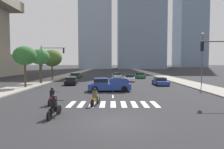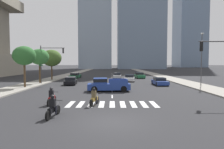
{
  "view_description": "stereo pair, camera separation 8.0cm",
  "coord_description": "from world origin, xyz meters",
  "px_view_note": "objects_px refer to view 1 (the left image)",
  "views": [
    {
      "loc": [
        -0.1,
        -11.8,
        3.5
      ],
      "look_at": [
        0.0,
        15.24,
        2.0
      ],
      "focal_mm": 32.18,
      "sensor_mm": 36.0,
      "label": 1
    },
    {
      "loc": [
        -0.02,
        -11.8,
        3.5
      ],
      "look_at": [
        0.0,
        15.24,
        2.0
      ],
      "focal_mm": 32.18,
      "sensor_mm": 36.0,
      "label": 2
    }
  ],
  "objects_px": {
    "pickup_truck": "(107,85)",
    "sedan_green_1": "(75,76)",
    "motorcycle_lead": "(54,108)",
    "sedan_blue_3": "(159,82)",
    "street_tree_nearest": "(24,56)",
    "sedan_white_5": "(129,78)",
    "street_tree_second": "(39,57)",
    "street_lamp_east": "(201,55)",
    "street_tree_third": "(51,58)",
    "motorcycle_third": "(95,98)",
    "sedan_green_2": "(139,76)",
    "sedan_black_4": "(70,81)",
    "sedan_silver_0": "(117,76)",
    "traffic_signal_far": "(49,58)",
    "motorcycle_trailing": "(52,98)"
  },
  "relations": [
    {
      "from": "traffic_signal_far",
      "to": "sedan_green_1",
      "type": "bearing_deg",
      "value": 82.37
    },
    {
      "from": "sedan_green_2",
      "to": "street_tree_nearest",
      "type": "bearing_deg",
      "value": -50.1
    },
    {
      "from": "motorcycle_third",
      "to": "motorcycle_trailing",
      "type": "bearing_deg",
      "value": 99.48
    },
    {
      "from": "sedan_white_5",
      "to": "motorcycle_third",
      "type": "bearing_deg",
      "value": -6.4
    },
    {
      "from": "traffic_signal_far",
      "to": "street_tree_third",
      "type": "distance_m",
      "value": 7.54
    },
    {
      "from": "pickup_truck",
      "to": "sedan_green_1",
      "type": "bearing_deg",
      "value": -73.77
    },
    {
      "from": "sedan_white_5",
      "to": "street_tree_second",
      "type": "bearing_deg",
      "value": -66.45
    },
    {
      "from": "sedan_green_1",
      "to": "sedan_black_4",
      "type": "relative_size",
      "value": 1.02
    },
    {
      "from": "sedan_blue_3",
      "to": "sedan_green_2",
      "type": "bearing_deg",
      "value": -176.09
    },
    {
      "from": "motorcycle_third",
      "to": "sedan_silver_0",
      "type": "height_order",
      "value": "motorcycle_third"
    },
    {
      "from": "motorcycle_trailing",
      "to": "sedan_black_4",
      "type": "xyz_separation_m",
      "value": [
        -1.72,
        16.25,
        -0.0
      ]
    },
    {
      "from": "sedan_green_1",
      "to": "sedan_blue_3",
      "type": "distance_m",
      "value": 22.24
    },
    {
      "from": "sedan_black_4",
      "to": "traffic_signal_far",
      "type": "distance_m",
      "value": 5.39
    },
    {
      "from": "sedan_blue_3",
      "to": "sedan_black_4",
      "type": "relative_size",
      "value": 0.97
    },
    {
      "from": "traffic_signal_far",
      "to": "street_tree_third",
      "type": "relative_size",
      "value": 1.03
    },
    {
      "from": "sedan_black_4",
      "to": "sedan_white_5",
      "type": "relative_size",
      "value": 0.97
    },
    {
      "from": "sedan_green_2",
      "to": "street_lamp_east",
      "type": "distance_m",
      "value": 18.8
    },
    {
      "from": "street_tree_nearest",
      "to": "motorcycle_lead",
      "type": "bearing_deg",
      "value": -61.05
    },
    {
      "from": "sedan_blue_3",
      "to": "street_lamp_east",
      "type": "relative_size",
      "value": 0.57
    },
    {
      "from": "sedan_silver_0",
      "to": "street_lamp_east",
      "type": "xyz_separation_m",
      "value": [
        12.23,
        -17.11,
        4.13
      ]
    },
    {
      "from": "sedan_blue_3",
      "to": "street_tree_nearest",
      "type": "bearing_deg",
      "value": -79.4
    },
    {
      "from": "sedan_blue_3",
      "to": "motorcycle_lead",
      "type": "bearing_deg",
      "value": -31.54
    },
    {
      "from": "motorcycle_lead",
      "to": "street_tree_third",
      "type": "relative_size",
      "value": 0.36
    },
    {
      "from": "motorcycle_trailing",
      "to": "street_tree_third",
      "type": "bearing_deg",
      "value": 17.83
    },
    {
      "from": "sedan_silver_0",
      "to": "sedan_blue_3",
      "type": "distance_m",
      "value": 16.36
    },
    {
      "from": "pickup_truck",
      "to": "sedan_blue_3",
      "type": "bearing_deg",
      "value": -142.57
    },
    {
      "from": "pickup_truck",
      "to": "sedan_white_5",
      "type": "relative_size",
      "value": 1.12
    },
    {
      "from": "street_lamp_east",
      "to": "street_tree_second",
      "type": "relative_size",
      "value": 1.36
    },
    {
      "from": "sedan_green_1",
      "to": "traffic_signal_far",
      "type": "bearing_deg",
      "value": 178.0
    },
    {
      "from": "sedan_green_2",
      "to": "pickup_truck",
      "type": "bearing_deg",
      "value": -23.12
    },
    {
      "from": "street_tree_nearest",
      "to": "motorcycle_third",
      "type": "bearing_deg",
      "value": -47.17
    },
    {
      "from": "sedan_white_5",
      "to": "traffic_signal_far",
      "type": "distance_m",
      "value": 15.55
    },
    {
      "from": "sedan_white_5",
      "to": "street_lamp_east",
      "type": "relative_size",
      "value": 0.61
    },
    {
      "from": "motorcycle_lead",
      "to": "sedan_green_1",
      "type": "xyz_separation_m",
      "value": [
        -4.91,
        34.42,
        -0.0
      ]
    },
    {
      "from": "motorcycle_lead",
      "to": "sedan_green_2",
      "type": "height_order",
      "value": "motorcycle_lead"
    },
    {
      "from": "sedan_green_1",
      "to": "street_tree_third",
      "type": "height_order",
      "value": "street_tree_third"
    },
    {
      "from": "street_tree_third",
      "to": "sedan_blue_3",
      "type": "bearing_deg",
      "value": -23.44
    },
    {
      "from": "traffic_signal_far",
      "to": "pickup_truck",
      "type": "bearing_deg",
      "value": -41.62
    },
    {
      "from": "street_tree_nearest",
      "to": "sedan_blue_3",
      "type": "bearing_deg",
      "value": 11.43
    },
    {
      "from": "sedan_silver_0",
      "to": "sedan_blue_3",
      "type": "xyz_separation_m",
      "value": [
        6.48,
        -15.03,
        -0.03
      ]
    },
    {
      "from": "sedan_silver_0",
      "to": "street_tree_nearest",
      "type": "bearing_deg",
      "value": -32.39
    },
    {
      "from": "street_tree_second",
      "to": "street_lamp_east",
      "type": "bearing_deg",
      "value": -8.71
    },
    {
      "from": "motorcycle_third",
      "to": "sedan_green_1",
      "type": "distance_m",
      "value": 31.58
    },
    {
      "from": "sedan_green_2",
      "to": "sedan_white_5",
      "type": "xyz_separation_m",
      "value": [
        -3.06,
        -7.95,
        -0.03
      ]
    },
    {
      "from": "traffic_signal_far",
      "to": "street_tree_third",
      "type": "bearing_deg",
      "value": 104.0
    },
    {
      "from": "street_tree_nearest",
      "to": "traffic_signal_far",
      "type": "bearing_deg",
      "value": 71.61
    },
    {
      "from": "motorcycle_trailing",
      "to": "street_tree_nearest",
      "type": "height_order",
      "value": "street_tree_nearest"
    },
    {
      "from": "sedan_black_4",
      "to": "traffic_signal_far",
      "type": "height_order",
      "value": "traffic_signal_far"
    },
    {
      "from": "motorcycle_lead",
      "to": "sedan_blue_3",
      "type": "bearing_deg",
      "value": -24.09
    },
    {
      "from": "motorcycle_lead",
      "to": "sedan_silver_0",
      "type": "bearing_deg",
      "value": -1.8
    }
  ]
}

